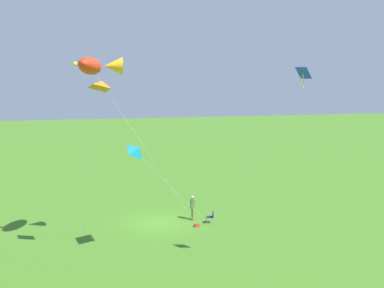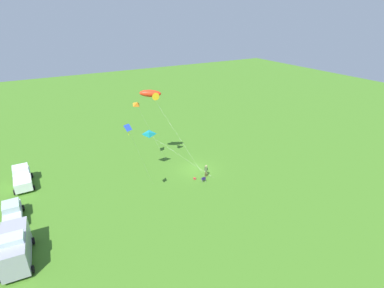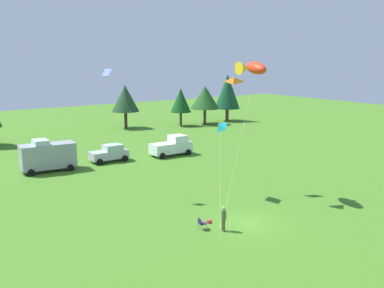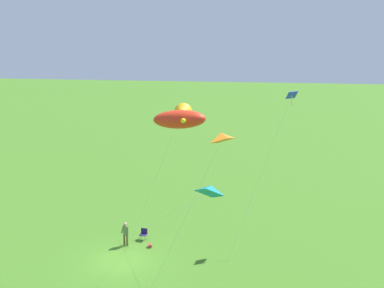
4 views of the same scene
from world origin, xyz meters
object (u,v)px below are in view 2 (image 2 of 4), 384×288
(truck_white_pickup, at_px, (22,178))
(kite_delta_orange, at_px, (137,104))
(van_motorhome_grey, at_px, (15,248))
(folding_chair, at_px, (204,179))
(kite_large_fish, at_px, (151,94))
(person_kite_flyer, at_px, (206,170))
(kite_diamond_blue, at_px, (130,132))
(car_silver_compact, at_px, (12,213))
(kite_delta_teal, at_px, (149,134))
(backpack_on_grass, at_px, (195,179))

(truck_white_pickup, height_order, kite_delta_orange, kite_delta_orange)
(van_motorhome_grey, xyz_separation_m, kite_delta_orange, (11.08, -16.15, 8.04))
(folding_chair, bearing_deg, kite_large_fish, 35.70)
(person_kite_flyer, relative_size, kite_diamond_blue, 0.16)
(car_silver_compact, relative_size, kite_large_fish, 0.37)
(truck_white_pickup, height_order, kite_diamond_blue, kite_diamond_blue)
(person_kite_flyer, xyz_separation_m, car_silver_compact, (2.42, 23.25, -0.07))
(van_motorhome_grey, distance_m, kite_large_fish, 23.29)
(kite_delta_teal, bearing_deg, backpack_on_grass, -133.68)
(van_motorhome_grey, distance_m, car_silver_compact, 7.06)
(truck_white_pickup, distance_m, kite_delta_teal, 17.38)
(person_kite_flyer, height_order, car_silver_compact, car_silver_compact)
(kite_large_fish, bearing_deg, folding_chair, -154.79)
(person_kite_flyer, relative_size, kite_delta_orange, 0.17)
(backpack_on_grass, bearing_deg, folding_chair, -150.40)
(backpack_on_grass, distance_m, kite_diamond_blue, 13.75)
(folding_chair, relative_size, car_silver_compact, 0.20)
(van_motorhome_grey, bearing_deg, truck_white_pickup, -179.76)
(backpack_on_grass, height_order, kite_delta_orange, kite_delta_orange)
(kite_diamond_blue, bearing_deg, van_motorhome_grey, 98.57)
(kite_large_fish, bearing_deg, backpack_on_grass, -155.61)
(folding_chair, relative_size, kite_large_fish, 0.07)
(truck_white_pickup, bearing_deg, kite_diamond_blue, -139.59)
(person_kite_flyer, relative_size, car_silver_compact, 0.41)
(person_kite_flyer, relative_size, kite_large_fish, 0.15)
(person_kite_flyer, bearing_deg, truck_white_pickup, 79.25)
(backpack_on_grass, bearing_deg, kite_diamond_blue, 107.26)
(person_kite_flyer, distance_m, kite_large_fish, 12.67)
(van_motorhome_grey, xyz_separation_m, kite_delta_teal, (8.99, -16.73, 4.34))
(kite_delta_teal, bearing_deg, van_motorhome_grey, 118.27)
(folding_chair, height_order, truck_white_pickup, truck_white_pickup)
(backpack_on_grass, distance_m, kite_large_fish, 12.82)
(car_silver_compact, relative_size, kite_diamond_blue, 0.39)
(person_kite_flyer, bearing_deg, van_motorhome_grey, 114.80)
(van_motorhome_grey, bearing_deg, kite_delta_orange, 128.56)
(person_kite_flyer, bearing_deg, folding_chair, 149.22)
(truck_white_pickup, bearing_deg, kite_large_fish, -100.96)
(folding_chair, relative_size, truck_white_pickup, 0.16)
(kite_diamond_blue, bearing_deg, kite_delta_orange, -24.40)
(backpack_on_grass, distance_m, truck_white_pickup, 22.53)
(car_silver_compact, distance_m, kite_delta_teal, 17.85)
(car_silver_compact, height_order, kite_delta_orange, kite_delta_orange)
(van_motorhome_grey, bearing_deg, backpack_on_grass, 106.56)
(kite_large_fish, bearing_deg, van_motorhome_grey, 121.70)
(person_kite_flyer, distance_m, kite_delta_orange, 12.78)
(truck_white_pickup, relative_size, kite_diamond_blue, 0.47)
(backpack_on_grass, bearing_deg, van_motorhome_grey, 102.45)
(van_motorhome_grey, height_order, kite_diamond_blue, kite_diamond_blue)
(kite_diamond_blue, bearing_deg, backpack_on_grass, -72.74)
(kite_delta_teal, bearing_deg, person_kite_flyer, -125.19)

